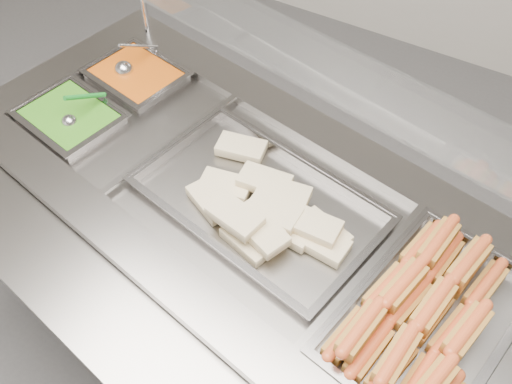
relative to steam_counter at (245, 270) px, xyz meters
The scene contains 11 objects.
steam_counter is the anchor object (origin of this frame).
tray_rail 0.61m from the steam_counter, 100.77° to the right, with size 1.69×0.64×0.05m.
sneeze_guard 0.79m from the steam_counter, 79.23° to the left, with size 1.56×0.56×0.41m.
pan_hotdogs 0.70m from the steam_counter, 10.77° to the right, with size 0.41×0.56×0.09m.
pan_wraps 0.40m from the steam_counter, 10.77° to the right, with size 0.69×0.49×0.07m.
pan_beans 0.73m from the steam_counter, 156.56° to the left, with size 0.32×0.27×0.09m.
pan_peas 0.73m from the steam_counter, behind, with size 0.32×0.27×0.09m.
hotdogs_in_buns 0.71m from the steam_counter, 12.28° to the right, with size 0.31×0.52×0.11m.
tortilla_wraps 0.44m from the steam_counter, 24.65° to the right, with size 0.50×0.38×0.09m.
ladle 0.78m from the steam_counter, 158.43° to the left, with size 0.07×0.18×0.14m.
serving_spoon 0.73m from the steam_counter, behind, with size 0.06×0.17×0.12m.
Camera 1 is at (0.54, -0.42, 2.03)m, focal length 40.00 mm.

